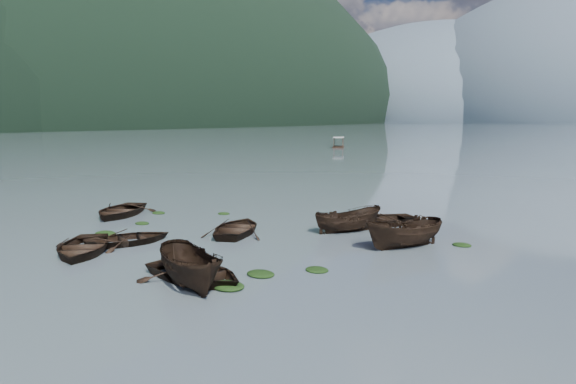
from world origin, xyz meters
The scene contains 22 objects.
ground_plane centered at (0.00, 0.00, 0.00)m, with size 2400.00×2400.00×0.00m, color slate.
left_ridge_far centered at (-480.00, 250.00, 0.00)m, with size 560.00×1400.00×380.00m, color black.
haze_mtn_a centered at (-260.00, 900.00, 0.00)m, with size 520.00×520.00×280.00m, color #475666.
haze_mtn_b centered at (-60.00, 900.00, 0.00)m, with size 520.00×520.00×340.00m, color #475666.
rowboat_0 centered at (-4.57, 1.11, 0.00)m, with size 3.43×4.80×0.99m, color black.
rowboat_1 centered at (-4.27, 3.61, 0.00)m, with size 3.05×4.27×0.88m, color black.
rowboat_2 centered at (3.24, 0.35, 0.00)m, with size 1.75×4.64×1.79m, color black.
rowboat_3 centered at (-1.13, 8.59, 0.00)m, with size 3.35×4.69×0.97m, color black.
rowboat_4 centered at (2.79, 1.03, 0.00)m, with size 3.37×4.71×0.98m, color black.
rowboat_5 centered at (7.88, 10.48, 0.00)m, with size 1.71×4.53×1.75m, color black.
rowboat_6 centered at (-10.91, 8.39, 0.00)m, with size 3.66×5.13×1.06m, color black.
rowboat_7 centered at (4.46, 14.89, 0.00)m, with size 3.54×4.96×1.03m, color black.
rowboat_8 centered at (3.91, 12.23, 0.00)m, with size 1.56×4.15×1.60m, color black.
weed_clump_0 centered at (-6.91, 4.19, 0.00)m, with size 1.25×1.03×0.27m, color black.
weed_clump_1 centered at (-7.54, 7.32, 0.00)m, with size 0.93×0.74×0.20m, color black.
weed_clump_2 centered at (4.49, 1.00, 0.00)m, with size 1.35×1.08×0.29m, color black.
weed_clump_3 centered at (6.21, 4.74, 0.00)m, with size 1.01×0.85×0.22m, color black.
weed_clump_4 centered at (4.60, 2.95, 0.00)m, with size 1.22×0.97×0.25m, color black.
weed_clump_5 centered at (-9.34, 10.30, 0.00)m, with size 0.96×0.77×0.20m, color black.
weed_clump_6 centered at (-5.52, 12.56, 0.00)m, with size 0.86×0.71×0.18m, color black.
weed_clump_7 centered at (10.16, 12.49, 0.00)m, with size 0.95×0.76×0.21m, color black.
pontoon_left centered at (-35.84, 86.93, 0.00)m, with size 2.40×5.75×2.21m, color black, non-canonical shape.
Camera 1 is at (16.63, -13.38, 6.36)m, focal length 32.00 mm.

